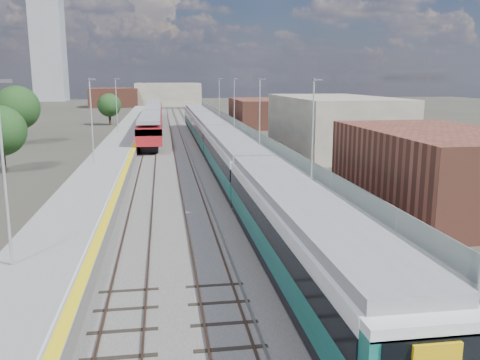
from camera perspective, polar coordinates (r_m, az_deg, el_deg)
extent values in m
plane|color=#47443A|center=(63.56, -5.04, 3.62)|extent=(320.00, 320.00, 0.00)
cube|color=#565451|center=(65.93, -7.14, 3.88)|extent=(10.50, 155.00, 0.06)
cube|color=#4C3323|center=(68.54, -4.66, 4.28)|extent=(0.07, 160.00, 0.14)
cube|color=#4C3323|center=(68.66, -3.46, 4.31)|extent=(0.07, 160.00, 0.14)
cube|color=#4C3323|center=(68.39, -7.60, 4.21)|extent=(0.07, 160.00, 0.14)
cube|color=#4C3323|center=(68.43, -6.39, 4.24)|extent=(0.07, 160.00, 0.14)
cube|color=#4C3323|center=(68.42, -10.53, 4.12)|extent=(0.07, 160.00, 0.14)
cube|color=#4C3323|center=(68.39, -9.33, 4.15)|extent=(0.07, 160.00, 0.14)
cube|color=gray|center=(68.52, -4.94, 4.27)|extent=(0.08, 160.00, 0.10)
cube|color=gray|center=(68.45, -6.11, 4.24)|extent=(0.08, 160.00, 0.10)
cube|color=slate|center=(66.49, -0.66, 4.44)|extent=(4.70, 155.00, 1.00)
cube|color=gray|center=(66.43, -0.66, 4.87)|extent=(4.70, 155.00, 0.03)
cube|color=yellow|center=(66.17, -2.47, 4.85)|extent=(0.40, 155.00, 0.01)
cube|color=gray|center=(66.71, 1.22, 5.41)|extent=(0.06, 155.00, 1.20)
cylinder|color=#9EA0A3|center=(36.61, 8.15, 5.37)|extent=(0.12, 0.12, 7.50)
cube|color=#4C4C4F|center=(36.49, 8.70, 11.07)|extent=(0.70, 0.18, 0.14)
cylinder|color=#9EA0A3|center=(55.99, 2.23, 7.52)|extent=(0.12, 0.12, 7.50)
cube|color=#4C4C4F|center=(55.91, 2.51, 11.25)|extent=(0.70, 0.18, 0.14)
cylinder|color=#9EA0A3|center=(75.69, -0.66, 8.53)|extent=(0.12, 0.12, 7.50)
cube|color=#4C4C4F|center=(75.63, -0.47, 11.29)|extent=(0.70, 0.18, 0.14)
cylinder|color=#9EA0A3|center=(95.52, -2.35, 9.11)|extent=(0.12, 0.12, 7.50)
cube|color=#4C4C4F|center=(95.47, -2.22, 11.30)|extent=(0.70, 0.18, 0.14)
cube|color=slate|center=(66.05, -13.07, 4.10)|extent=(4.30, 155.00, 1.00)
cube|color=gray|center=(65.99, -13.09, 4.53)|extent=(4.30, 155.00, 0.03)
cube|color=yellow|center=(65.87, -11.44, 4.61)|extent=(0.45, 155.00, 0.01)
cube|color=silver|center=(65.89, -11.74, 4.60)|extent=(0.08, 155.00, 0.01)
cylinder|color=#9EA0A3|center=(22.10, -24.97, 0.50)|extent=(0.12, 0.12, 7.50)
cube|color=#4C4C4F|center=(21.71, -25.14, 10.03)|extent=(0.70, 0.18, 0.14)
cylinder|color=#9EA0A3|center=(47.43, -16.32, 6.37)|extent=(0.12, 0.12, 7.50)
cube|color=#4C4C4F|center=(47.24, -16.27, 10.80)|extent=(0.70, 0.18, 0.14)
cylinder|color=#9EA0A3|center=(73.22, -13.70, 8.12)|extent=(0.12, 0.12, 7.50)
cube|color=#4C4C4F|center=(73.11, -13.63, 10.98)|extent=(0.70, 0.18, 0.14)
cube|color=brown|center=(36.19, 21.21, 1.17)|extent=(9.00, 16.00, 5.20)
cube|color=gray|center=(61.43, 10.37, 6.21)|extent=(11.00, 22.00, 6.40)
cube|color=brown|center=(92.63, 1.91, 7.58)|extent=(8.00, 18.00, 4.80)
cube|color=gray|center=(162.95, -8.09, 9.50)|extent=(20.00, 14.00, 7.00)
cube|color=brown|center=(158.59, -13.92, 8.98)|extent=(14.00, 12.00, 5.60)
cube|color=gray|center=(207.29, -20.70, 13.84)|extent=(11.00, 11.00, 40.00)
cube|color=black|center=(21.64, 6.57, -9.33)|extent=(2.81, 20.13, 0.47)
cube|color=#0F5140|center=(21.36, 6.62, -7.26)|extent=(2.91, 20.13, 1.18)
cube|color=black|center=(21.08, 6.67, -4.86)|extent=(2.97, 20.13, 0.81)
cube|color=silver|center=(20.91, 6.71, -3.18)|extent=(2.91, 20.13, 0.50)
cube|color=gray|center=(20.81, 6.74, -2.02)|extent=(2.58, 20.13, 0.41)
cube|color=black|center=(41.22, -0.93, 0.72)|extent=(2.81, 20.13, 0.47)
cube|color=#0F5140|center=(41.07, -0.93, 1.85)|extent=(2.91, 20.13, 1.18)
cube|color=black|center=(40.93, -0.94, 3.13)|extent=(2.97, 20.13, 0.81)
cube|color=silver|center=(40.84, -0.94, 4.02)|extent=(2.91, 20.13, 0.50)
cube|color=gray|center=(40.79, -0.94, 4.63)|extent=(2.58, 20.13, 0.41)
cube|color=black|center=(61.49, -3.53, 4.24)|extent=(2.81, 20.13, 0.47)
cube|color=#0F5140|center=(61.39, -3.54, 5.00)|extent=(2.91, 20.13, 1.18)
cube|color=black|center=(61.30, -3.55, 5.86)|extent=(2.97, 20.13, 0.81)
cube|color=silver|center=(61.24, -3.56, 6.46)|extent=(2.91, 20.13, 0.50)
cube|color=gray|center=(61.20, -3.56, 6.86)|extent=(2.58, 20.13, 0.41)
cube|color=black|center=(81.94, -4.85, 6.00)|extent=(2.81, 20.13, 0.47)
cube|color=#0F5140|center=(81.87, -4.86, 6.58)|extent=(2.91, 20.13, 1.18)
cube|color=black|center=(81.80, -4.87, 7.22)|extent=(2.97, 20.13, 0.81)
cube|color=silver|center=(81.76, -4.87, 7.67)|extent=(2.91, 20.13, 0.50)
cube|color=gray|center=(81.73, -4.88, 7.98)|extent=(2.58, 20.13, 0.41)
cube|color=black|center=(11.85, 21.04, -18.14)|extent=(2.37, 0.06, 0.83)
cube|color=black|center=(66.70, -9.97, 4.28)|extent=(1.98, 16.82, 0.69)
cube|color=maroon|center=(66.53, -10.02, 5.69)|extent=(2.92, 19.79, 2.08)
cube|color=black|center=(66.48, -10.03, 6.13)|extent=(2.98, 19.79, 0.73)
cube|color=gray|center=(66.39, -10.06, 7.03)|extent=(2.60, 19.79, 0.42)
cube|color=black|center=(86.87, -9.71, 5.91)|extent=(1.98, 16.82, 0.69)
cube|color=maroon|center=(86.73, -9.74, 6.99)|extent=(2.92, 19.79, 2.08)
cube|color=black|center=(86.70, -9.76, 7.33)|extent=(2.98, 19.79, 0.73)
cube|color=gray|center=(86.63, -9.78, 8.02)|extent=(2.60, 19.79, 0.42)
cube|color=black|center=(107.08, -9.54, 6.92)|extent=(1.98, 16.82, 0.69)
cube|color=maroon|center=(106.97, -9.57, 7.79)|extent=(2.92, 19.79, 2.08)
cube|color=black|center=(106.94, -9.58, 8.07)|extent=(2.98, 19.79, 0.73)
cube|color=gray|center=(106.89, -9.60, 8.63)|extent=(2.60, 19.79, 0.42)
cylinder|color=#382619|center=(50.90, -25.04, 1.88)|extent=(0.44, 0.44, 2.15)
sphere|color=#1E3A16|center=(50.57, -25.31, 5.02)|extent=(4.55, 4.55, 4.55)
cylinder|color=#382619|center=(71.48, -23.52, 4.66)|extent=(0.44, 0.44, 2.67)
sphere|color=#1E3A16|center=(71.22, -23.74, 7.44)|extent=(5.63, 5.63, 5.63)
cylinder|color=#382619|center=(97.30, -14.39, 6.59)|extent=(0.44, 0.44, 2.02)
sphere|color=#1E3A16|center=(97.13, -14.47, 8.15)|extent=(4.27, 4.27, 4.27)
cylinder|color=#382619|center=(79.86, 9.33, 5.88)|extent=(0.44, 0.44, 2.18)
sphere|color=#1E3A16|center=(79.65, 9.40, 7.92)|extent=(4.60, 4.60, 4.60)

